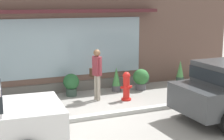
{
  "coord_description": "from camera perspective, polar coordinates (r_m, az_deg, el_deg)",
  "views": [
    {
      "loc": [
        -3.49,
        -8.81,
        3.23
      ],
      "look_at": [
        0.84,
        1.2,
        1.05
      ],
      "focal_mm": 54.55,
      "sensor_mm": 36.0,
      "label": 1
    }
  ],
  "objects": [
    {
      "name": "ground_plane",
      "position": [
        10.01,
        -1.7,
        -7.54
      ],
      "size": [
        60.0,
        60.0,
        0.0
      ],
      "primitive_type": "plane",
      "color": "gray"
    },
    {
      "name": "curb_strip",
      "position": [
        9.81,
        -1.26,
        -7.55
      ],
      "size": [
        14.0,
        0.24,
        0.12
      ],
      "primitive_type": "cube",
      "color": "#B2B2AD",
      "rests_on": "ground_plane"
    },
    {
      "name": "storefront",
      "position": [
        12.52,
        -7.23,
        7.59
      ],
      "size": [
        14.0,
        0.81,
        4.97
      ],
      "color": "brown",
      "rests_on": "ground_plane"
    },
    {
      "name": "fire_hydrant",
      "position": [
        11.35,
        2.43,
        -2.67
      ],
      "size": [
        0.4,
        0.37,
        0.97
      ],
      "color": "red",
      "rests_on": "ground_plane"
    },
    {
      "name": "pedestrian_with_handbag",
      "position": [
        11.26,
        -2.58,
        -0.16
      ],
      "size": [
        0.27,
        0.62,
        1.72
      ],
      "rotation": [
        0.0,
        0.0,
        1.85
      ],
      "color": "#9E9384",
      "rests_on": "ground_plane"
    },
    {
      "name": "potted_plant_near_hydrant",
      "position": [
        11.96,
        -6.85,
        -2.26
      ],
      "size": [
        0.56,
        0.56,
        0.79
      ],
      "color": "#33473D",
      "rests_on": "ground_plane"
    },
    {
      "name": "potted_plant_window_right",
      "position": [
        14.02,
        11.34,
        -0.4
      ],
      "size": [
        0.32,
        0.32,
        0.93
      ],
      "color": "#33473D",
      "rests_on": "ground_plane"
    },
    {
      "name": "potted_plant_trailing_edge",
      "position": [
        12.51,
        0.74,
        -1.65
      ],
      "size": [
        0.34,
        0.34,
        0.89
      ],
      "color": "#4C4C51",
      "rests_on": "ground_plane"
    },
    {
      "name": "potted_plant_corner_tall",
      "position": [
        12.73,
        4.88,
        -1.4
      ],
      "size": [
        0.6,
        0.6,
        0.8
      ],
      "color": "#4C4C51",
      "rests_on": "ground_plane"
    }
  ]
}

